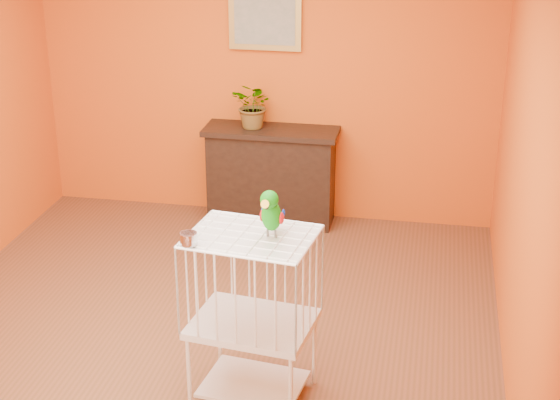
# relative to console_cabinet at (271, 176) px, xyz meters

# --- Properties ---
(ground) EXTENTS (4.50, 4.50, 0.00)m
(ground) POSITION_rel_console_cabinet_xyz_m (-0.08, -2.05, -0.43)
(ground) COLOR brown
(ground) RESTS_ON ground
(room_shell) EXTENTS (4.50, 4.50, 4.50)m
(room_shell) POSITION_rel_console_cabinet_xyz_m (-0.08, -2.05, 1.15)
(room_shell) COLOR #C84F12
(room_shell) RESTS_ON ground
(console_cabinet) EXTENTS (1.16, 0.42, 0.86)m
(console_cabinet) POSITION_rel_console_cabinet_xyz_m (0.00, 0.00, 0.00)
(console_cabinet) COLOR black
(console_cabinet) RESTS_ON ground
(potted_plant) EXTENTS (0.49, 0.51, 0.31)m
(potted_plant) POSITION_rel_console_cabinet_xyz_m (-0.14, -0.06, 0.58)
(potted_plant) COLOR #26722D
(potted_plant) RESTS_ON console_cabinet
(framed_picture) EXTENTS (0.62, 0.04, 0.50)m
(framed_picture) POSITION_rel_console_cabinet_xyz_m (-0.08, 0.17, 1.32)
(framed_picture) COLOR #A9883C
(framed_picture) RESTS_ON room_shell
(birdcage) EXTENTS (0.76, 0.62, 1.07)m
(birdcage) POSITION_rel_console_cabinet_xyz_m (0.41, -2.62, 0.13)
(birdcage) COLOR silver
(birdcage) RESTS_ON ground
(feed_cup) EXTENTS (0.10, 0.10, 0.07)m
(feed_cup) POSITION_rel_console_cabinet_xyz_m (0.10, -2.80, 0.68)
(feed_cup) COLOR silver
(feed_cup) RESTS_ON birdcage
(parrot) EXTENTS (0.15, 0.26, 0.29)m
(parrot) POSITION_rel_console_cabinet_xyz_m (0.52, -2.61, 0.79)
(parrot) COLOR #59544C
(parrot) RESTS_ON birdcage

